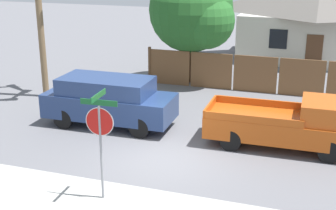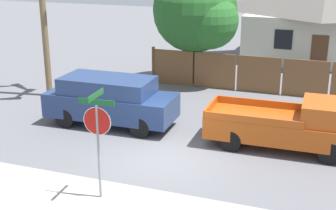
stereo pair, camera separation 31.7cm
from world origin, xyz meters
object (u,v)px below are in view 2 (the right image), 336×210
object	(u,v)px
red_suv	(110,99)
stop_sign	(97,128)
orange_pickup	(291,125)
house	(324,18)
oak_tree	(198,13)

from	to	relation	value
red_suv	stop_sign	xyz separation A→B (m)	(2.24, -5.16, 1.01)
orange_pickup	house	bearing A→B (deg)	87.81
oak_tree	orange_pickup	world-z (taller)	oak_tree
oak_tree	orange_pickup	xyz separation A→B (m)	(5.33, -6.94, -2.69)
red_suv	orange_pickup	xyz separation A→B (m)	(6.73, 0.00, -0.17)
oak_tree	orange_pickup	bearing A→B (deg)	-52.47
oak_tree	stop_sign	distance (m)	12.22
house	orange_pickup	size ratio (longest dim) A/B	1.87
red_suv	oak_tree	bearing A→B (deg)	77.77
orange_pickup	red_suv	bearing A→B (deg)	179.21
red_suv	house	bearing A→B (deg)	63.04
house	oak_tree	bearing A→B (deg)	-127.21
house	red_suv	distance (m)	16.13
oak_tree	stop_sign	bearing A→B (deg)	-86.01
house	orange_pickup	distance (m)	14.52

